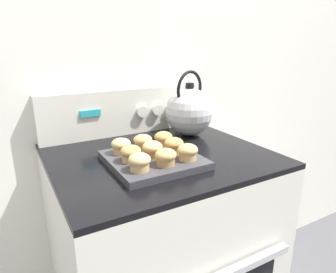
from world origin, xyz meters
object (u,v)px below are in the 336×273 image
(muffin_r2_c0, at_px, (121,146))
(muffin_r2_c1, at_px, (143,142))
(muffin_r0_c1, at_px, (166,157))
(muffin_r1_c1, at_px, (152,149))
(muffin_r1_c2, at_px, (174,145))
(muffin_r2_c2, at_px, (163,139))
(muffin_pan, at_px, (153,160))
(stove_range, at_px, (160,265))
(muffin_r0_c0, at_px, (140,162))
(tea_kettle, at_px, (189,111))
(muffin_r0_c2, at_px, (188,152))
(muffin_r1_c0, at_px, (131,153))

(muffin_r2_c0, distance_m, muffin_r2_c1, 0.08)
(muffin_r0_c1, xyz_separation_m, muffin_r1_c1, (-0.00, 0.08, 0.00))
(muffin_r1_c1, bearing_deg, muffin_r2_c1, 87.24)
(muffin_r1_c2, height_order, muffin_r2_c2, same)
(muffin_r2_c1, distance_m, muffin_r2_c2, 0.08)
(muffin_pan, bearing_deg, stove_range, 50.26)
(muffin_r0_c0, bearing_deg, muffin_r0_c1, -1.92)
(muffin_r2_c1, height_order, tea_kettle, tea_kettle)
(muffin_r0_c2, relative_size, muffin_r2_c0, 1.00)
(muffin_r2_c0, height_order, tea_kettle, tea_kettle)
(muffin_r2_c1, xyz_separation_m, muffin_r2_c2, (0.08, -0.00, 0.00))
(stove_range, height_order, tea_kettle, tea_kettle)
(stove_range, bearing_deg, muffin_pan, -129.74)
(muffin_r2_c1, bearing_deg, muffin_r2_c0, -177.92)
(stove_range, distance_m, tea_kettle, 0.62)
(muffin_r2_c1, bearing_deg, muffin_r1_c1, -92.76)
(muffin_r1_c0, bearing_deg, muffin_pan, 1.82)
(muffin_r0_c0, distance_m, muffin_r1_c2, 0.17)
(muffin_pan, xyz_separation_m, muffin_r2_c1, (0.00, 0.08, 0.04))
(muffin_pan, bearing_deg, muffin_r1_c1, 151.05)
(muffin_r1_c0, bearing_deg, muffin_r2_c2, 26.95)
(muffin_pan, height_order, muffin_r2_c1, muffin_r2_c1)
(muffin_r0_c0, relative_size, muffin_r2_c1, 1.00)
(muffin_r1_c0, xyz_separation_m, muffin_r1_c2, (0.15, 0.00, 0.00))
(muffin_r1_c2, bearing_deg, muffin_r2_c0, 152.80)
(stove_range, height_order, muffin_r0_c1, muffin_r0_c1)
(stove_range, xyz_separation_m, muffin_r2_c2, (0.02, 0.01, 0.51))
(muffin_pan, bearing_deg, muffin_r1_c2, -0.39)
(muffin_r2_c2, bearing_deg, muffin_r1_c1, -136.72)
(muffin_r1_c1, distance_m, muffin_r2_c0, 0.11)
(muffin_r1_c1, xyz_separation_m, muffin_r2_c2, (0.08, 0.08, 0.00))
(stove_range, relative_size, muffin_r2_c0, 14.73)
(muffin_r0_c2, bearing_deg, muffin_r1_c0, 154.87)
(muffin_r0_c1, bearing_deg, muffin_r0_c0, 178.08)
(muffin_pan, distance_m, muffin_r0_c2, 0.12)
(muffin_r0_c1, xyz_separation_m, muffin_r0_c2, (0.08, 0.00, 0.00))
(muffin_r0_c0, distance_m, muffin_r1_c1, 0.11)
(muffin_pan, distance_m, muffin_r1_c0, 0.08)
(muffin_r2_c0, bearing_deg, muffin_r0_c2, -44.50)
(muffin_r0_c0, bearing_deg, muffin_r1_c0, 86.66)
(muffin_r2_c0, bearing_deg, stove_range, -3.91)
(muffin_pan, bearing_deg, muffin_r0_c1, -89.25)
(tea_kettle, bearing_deg, muffin_r2_c2, -146.27)
(tea_kettle, bearing_deg, stove_range, -147.51)
(muffin_r2_c1, xyz_separation_m, tea_kettle, (0.27, 0.12, 0.05))
(muffin_r0_c1, height_order, muffin_r1_c1, same)
(muffin_r0_c0, height_order, muffin_r2_c2, same)
(stove_range, xyz_separation_m, muffin_r0_c1, (-0.06, -0.15, 0.51))
(muffin_r1_c1, relative_size, muffin_r2_c2, 1.00)
(muffin_r0_c0, height_order, muffin_r0_c1, same)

